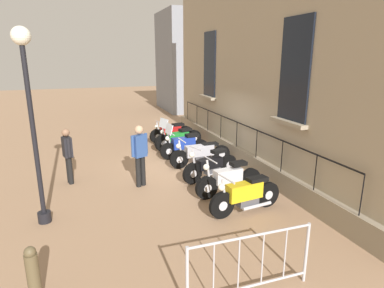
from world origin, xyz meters
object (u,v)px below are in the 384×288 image
bollard (33,273)px  lamppost (30,108)px  pedestrian_walking (140,152)px  crowd_barrier (251,263)px  motorcycle_blue (184,145)px  motorcycle_black (211,166)px  motorcycle_yellow (245,195)px  motorcycle_red (172,133)px  motorcycle_silver (200,153)px  pedestrian_standing (68,153)px  motorcycle_green (178,138)px  motorcycle_white (229,179)px

bollard → lamppost: bearing=-88.2°
pedestrian_walking → crowd_barrier: bearing=98.9°
motorcycle_blue → motorcycle_black: 2.32m
motorcycle_yellow → bollard: size_ratio=2.16×
motorcycle_red → motorcycle_silver: motorcycle_silver is taller
motorcycle_blue → crowd_barrier: (1.21, 7.07, 0.12)m
pedestrian_standing → motorcycle_green: bearing=-148.8°
crowd_barrier → motorcycle_yellow: bearing=-116.7°
motorcycle_white → lamppost: lamppost is taller
motorcycle_white → crowd_barrier: (1.33, 3.55, 0.14)m
motorcycle_black → motorcycle_white: size_ratio=0.98×
lamppost → crowd_barrier: bearing=132.1°
motorcycle_silver → motorcycle_yellow: (0.19, 3.50, 0.01)m
motorcycle_silver → pedestrian_standing: pedestrian_standing is taller
motorcycle_blue → motorcycle_white: 3.52m
motorcycle_blue → crowd_barrier: 7.17m
crowd_barrier → pedestrian_walking: pedestrian_walking is taller
motorcycle_green → crowd_barrier: motorcycle_green is taller
motorcycle_silver → bollard: (4.54, 5.01, 0.02)m
motorcycle_green → motorcycle_yellow: bearing=89.1°
motorcycle_black → pedestrian_standing: pedestrian_standing is taller
motorcycle_silver → motorcycle_black: size_ratio=1.13×
pedestrian_standing → motorcycle_black: bearing=165.5°
motorcycle_red → motorcycle_green: size_ratio=0.95×
lamppost → motorcycle_red: bearing=-128.0°
motorcycle_red → motorcycle_black: 4.61m
motorcycle_red → pedestrian_walking: 4.99m
motorcycle_blue → pedestrian_standing: (3.88, 1.29, 0.46)m
motorcycle_red → lamppost: (4.56, 5.84, 2.15)m
motorcycle_silver → motorcycle_green: bearing=-87.3°
motorcycle_green → crowd_barrier: bearing=80.7°
bollard → pedestrian_walking: size_ratio=0.51×
motorcycle_blue → bollard: (4.31, 6.09, 0.00)m
motorcycle_silver → motorcycle_black: (0.14, 1.24, -0.02)m
motorcycle_silver → motorcycle_yellow: size_ratio=1.12×
motorcycle_silver → motorcycle_black: bearing=83.4°
motorcycle_green → motorcycle_blue: (0.13, 1.13, 0.02)m
motorcycle_black → motorcycle_yellow: size_ratio=1.00×
motorcycle_silver → crowd_barrier: size_ratio=1.05×
crowd_barrier → motorcycle_white: bearing=-110.5°
motorcycle_red → motorcycle_white: motorcycle_white is taller
motorcycle_blue → motorcycle_yellow: size_ratio=0.96×
motorcycle_yellow → crowd_barrier: 2.79m
motorcycle_red → pedestrian_walking: bearing=64.3°
motorcycle_yellow → pedestrian_walking: (2.02, -2.40, 0.56)m
motorcycle_black → lamppost: size_ratio=0.47×
pedestrian_walking → motorcycle_silver: bearing=-153.6°
motorcycle_silver → motorcycle_blue: bearing=-77.8°
motorcycle_silver → lamppost: 5.65m
lamppost → motorcycle_white: bearing=-179.6°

